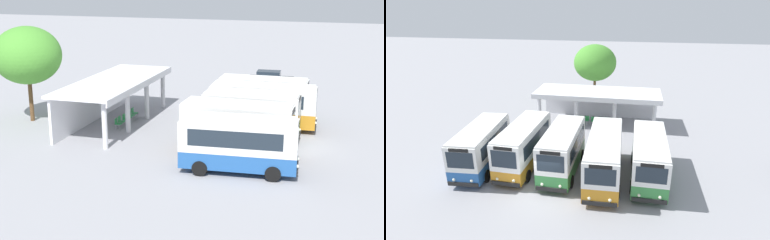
# 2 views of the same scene
# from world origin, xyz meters

# --- Properties ---
(ground_plane) EXTENTS (180.00, 180.00, 0.00)m
(ground_plane) POSITION_xyz_m (0.00, 0.00, 0.00)
(ground_plane) COLOR #939399
(city_bus_nearest_orange) EXTENTS (2.70, 6.89, 3.24)m
(city_bus_nearest_orange) POSITION_xyz_m (-5.51, 2.89, 1.79)
(city_bus_nearest_orange) COLOR black
(city_bus_nearest_orange) RESTS_ON ground
(city_bus_second_in_row) EXTENTS (2.40, 7.13, 3.34)m
(city_bus_second_in_row) POSITION_xyz_m (-2.43, 3.63, 1.84)
(city_bus_second_in_row) COLOR black
(city_bus_second_in_row) RESTS_ON ground
(city_bus_middle_cream) EXTENTS (2.35, 6.59, 3.35)m
(city_bus_middle_cream) POSITION_xyz_m (0.65, 3.28, 1.84)
(city_bus_middle_cream) COLOR black
(city_bus_middle_cream) RESTS_ON ground
(city_bus_fourth_amber) EXTENTS (2.57, 7.85, 3.25)m
(city_bus_fourth_amber) POSITION_xyz_m (3.74, 2.96, 1.80)
(city_bus_fourth_amber) COLOR black
(city_bus_fourth_amber) RESTS_ON ground
(city_bus_fifth_blue) EXTENTS (2.40, 7.06, 3.16)m
(city_bus_fifth_blue) POSITION_xyz_m (6.82, 3.45, 1.75)
(city_bus_fifth_blue) COLOR black
(city_bus_fifth_blue) RESTS_ON ground
(parked_car_flank) EXTENTS (1.97, 4.48, 1.62)m
(parked_car_flank) POSITION_xyz_m (18.26, 4.48, 0.83)
(parked_car_flank) COLOR black
(parked_car_flank) RESTS_ON ground
(terminal_canopy) EXTENTS (12.73, 4.66, 3.40)m
(terminal_canopy) POSITION_xyz_m (1.89, 14.43, 2.55)
(terminal_canopy) COLOR silver
(terminal_canopy) RESTS_ON ground
(waiting_chair_end_by_column) EXTENTS (0.45, 0.45, 0.86)m
(waiting_chair_end_by_column) POSITION_xyz_m (0.31, 13.09, 0.52)
(waiting_chair_end_by_column) COLOR slate
(waiting_chair_end_by_column) RESTS_ON ground
(waiting_chair_second_from_end) EXTENTS (0.45, 0.45, 0.86)m
(waiting_chair_second_from_end) POSITION_xyz_m (0.95, 13.11, 0.52)
(waiting_chair_second_from_end) COLOR slate
(waiting_chair_second_from_end) RESTS_ON ground
(waiting_chair_middle_seat) EXTENTS (0.45, 0.45, 0.86)m
(waiting_chair_middle_seat) POSITION_xyz_m (1.59, 13.03, 0.52)
(waiting_chair_middle_seat) COLOR slate
(waiting_chair_middle_seat) RESTS_ON ground
(waiting_chair_fourth_seat) EXTENTS (0.45, 0.45, 0.86)m
(waiting_chair_fourth_seat) POSITION_xyz_m (2.22, 13.07, 0.52)
(waiting_chair_fourth_seat) COLOR slate
(waiting_chair_fourth_seat) RESTS_ON ground
(waiting_chair_fifth_seat) EXTENTS (0.45, 0.45, 0.86)m
(waiting_chair_fifth_seat) POSITION_xyz_m (2.86, 13.07, 0.52)
(waiting_chair_fifth_seat) COLOR slate
(waiting_chair_fifth_seat) RESTS_ON ground
(waiting_chair_far_end_seat) EXTENTS (0.45, 0.45, 0.86)m
(waiting_chair_far_end_seat) POSITION_xyz_m (3.49, 13.10, 0.52)
(waiting_chair_far_end_seat) COLOR slate
(waiting_chair_far_end_seat) RESTS_ON ground
(roadside_tree_behind_canopy) EXTENTS (5.14, 5.14, 7.31)m
(roadside_tree_behind_canopy) POSITION_xyz_m (0.73, 20.46, 5.11)
(roadside_tree_behind_canopy) COLOR brown
(roadside_tree_behind_canopy) RESTS_ON ground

